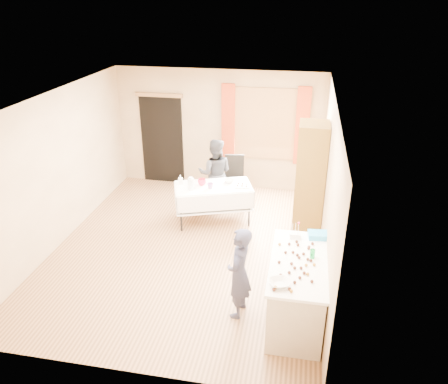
% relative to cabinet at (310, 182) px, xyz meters
% --- Properties ---
extents(floor, '(4.50, 5.50, 0.02)m').
position_rel_cabinet_xyz_m(floor, '(-1.99, -0.86, -1.06)').
color(floor, '#9E7047').
rests_on(floor, ground).
extents(ceiling, '(4.50, 5.50, 0.02)m').
position_rel_cabinet_xyz_m(ceiling, '(-1.99, -0.86, 1.56)').
color(ceiling, white).
rests_on(ceiling, floor).
extents(wall_back, '(4.50, 0.02, 2.60)m').
position_rel_cabinet_xyz_m(wall_back, '(-1.99, 1.90, 0.25)').
color(wall_back, tan).
rests_on(wall_back, floor).
extents(wall_front, '(4.50, 0.02, 2.60)m').
position_rel_cabinet_xyz_m(wall_front, '(-1.99, -3.62, 0.25)').
color(wall_front, tan).
rests_on(wall_front, floor).
extents(wall_left, '(0.02, 5.50, 2.60)m').
position_rel_cabinet_xyz_m(wall_left, '(-4.25, -0.86, 0.25)').
color(wall_left, tan).
rests_on(wall_left, floor).
extents(wall_right, '(0.02, 5.50, 2.60)m').
position_rel_cabinet_xyz_m(wall_right, '(0.27, -0.86, 0.25)').
color(wall_right, tan).
rests_on(wall_right, floor).
extents(window_frame, '(1.32, 0.06, 1.52)m').
position_rel_cabinet_xyz_m(window_frame, '(-0.99, 1.86, 0.45)').
color(window_frame, olive).
rests_on(window_frame, wall_back).
extents(window_pane, '(1.20, 0.02, 1.40)m').
position_rel_cabinet_xyz_m(window_pane, '(-0.99, 1.85, 0.45)').
color(window_pane, white).
rests_on(window_pane, wall_back).
extents(curtain_left, '(0.28, 0.06, 1.65)m').
position_rel_cabinet_xyz_m(curtain_left, '(-1.77, 1.81, 0.45)').
color(curtain_left, '#B23818').
rests_on(curtain_left, wall_back).
extents(curtain_right, '(0.28, 0.06, 1.65)m').
position_rel_cabinet_xyz_m(curtain_right, '(-0.21, 1.81, 0.45)').
color(curtain_right, '#B23818').
rests_on(curtain_right, wall_back).
extents(doorway, '(0.95, 0.04, 2.00)m').
position_rel_cabinet_xyz_m(doorway, '(-3.29, 1.87, -0.05)').
color(doorway, black).
rests_on(doorway, floor).
extents(door_lintel, '(1.05, 0.06, 0.08)m').
position_rel_cabinet_xyz_m(door_lintel, '(-3.29, 1.84, 0.97)').
color(door_lintel, olive).
rests_on(door_lintel, wall_back).
extents(cabinet, '(0.50, 0.60, 2.10)m').
position_rel_cabinet_xyz_m(cabinet, '(0.00, 0.00, 0.00)').
color(cabinet, brown).
rests_on(cabinet, floor).
extents(counter, '(0.74, 1.56, 0.91)m').
position_rel_cabinet_xyz_m(counter, '(-0.10, -2.29, -0.59)').
color(counter, '#BEB29D').
rests_on(counter, floor).
extents(party_table, '(1.60, 1.17, 0.75)m').
position_rel_cabinet_xyz_m(party_table, '(-1.76, 0.18, -0.60)').
color(party_table, black).
rests_on(party_table, floor).
extents(chair, '(0.46, 0.46, 0.97)m').
position_rel_cabinet_xyz_m(chair, '(-1.52, 1.16, -0.76)').
color(chair, black).
rests_on(chair, floor).
extents(girl, '(0.57, 0.45, 1.33)m').
position_rel_cabinet_xyz_m(girl, '(-0.87, -2.34, -0.38)').
color(girl, '#252640').
rests_on(girl, floor).
extents(woman, '(0.82, 0.70, 1.44)m').
position_rel_cabinet_xyz_m(woman, '(-1.86, 0.84, -0.33)').
color(woman, black).
rests_on(woman, floor).
extents(soda_can, '(0.08, 0.08, 0.12)m').
position_rel_cabinet_xyz_m(soda_can, '(0.06, -2.17, -0.08)').
color(soda_can, '#14993D').
rests_on(soda_can, counter).
extents(mixing_bowl, '(0.39, 0.39, 0.06)m').
position_rel_cabinet_xyz_m(mixing_bowl, '(-0.32, -2.83, -0.11)').
color(mixing_bowl, white).
rests_on(mixing_bowl, counter).
extents(foam_block, '(0.16, 0.11, 0.08)m').
position_rel_cabinet_xyz_m(foam_block, '(-0.18, -1.71, -0.10)').
color(foam_block, white).
rests_on(foam_block, counter).
extents(blue_basket, '(0.32, 0.23, 0.08)m').
position_rel_cabinet_xyz_m(blue_basket, '(0.15, -1.64, -0.10)').
color(blue_basket, '#2997D6').
rests_on(blue_basket, counter).
extents(pitcher, '(0.15, 0.15, 0.22)m').
position_rel_cabinet_xyz_m(pitcher, '(-2.12, -0.06, -0.19)').
color(pitcher, silver).
rests_on(pitcher, party_table).
extents(cup_red, '(0.25, 0.25, 0.12)m').
position_rel_cabinet_xyz_m(cup_red, '(-1.97, 0.17, -0.24)').
color(cup_red, red).
rests_on(cup_red, party_table).
extents(cup_rainbow, '(0.20, 0.20, 0.10)m').
position_rel_cabinet_xyz_m(cup_rainbow, '(-1.78, 0.05, -0.25)').
color(cup_rainbow, red).
rests_on(cup_rainbow, party_table).
extents(small_bowl, '(0.27, 0.27, 0.06)m').
position_rel_cabinet_xyz_m(small_bowl, '(-1.50, 0.38, -0.27)').
color(small_bowl, white).
rests_on(small_bowl, party_table).
extents(pastry_tray, '(0.31, 0.24, 0.02)m').
position_rel_cabinet_xyz_m(pastry_tray, '(-1.22, 0.24, -0.29)').
color(pastry_tray, white).
rests_on(pastry_tray, party_table).
extents(bottle, '(0.12, 0.12, 0.18)m').
position_rel_cabinet_xyz_m(bottle, '(-2.38, 0.15, -0.21)').
color(bottle, white).
rests_on(bottle, party_table).
extents(cake_balls, '(0.51, 1.16, 0.04)m').
position_rel_cabinet_xyz_m(cake_balls, '(-0.13, -2.38, -0.12)').
color(cake_balls, '#3F2314').
rests_on(cake_balls, counter).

